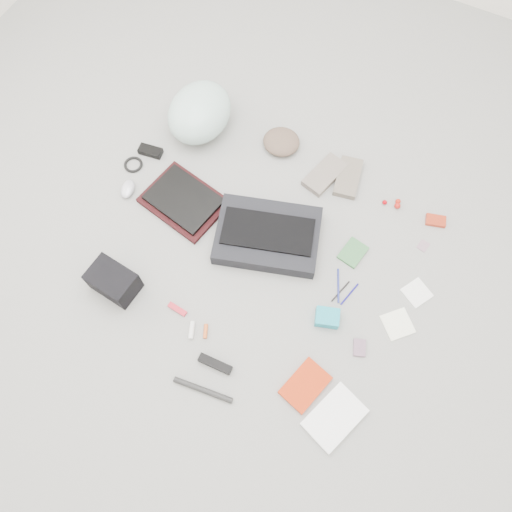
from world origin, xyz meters
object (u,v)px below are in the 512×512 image
at_px(camera_bag, 114,281).
at_px(messenger_bag, 268,236).
at_px(accordion_wallet, 327,317).
at_px(bike_helmet, 200,112).
at_px(laptop, 184,199).
at_px(book_red, 305,385).

bearing_deg(camera_bag, messenger_bag, 51.42).
bearing_deg(camera_bag, accordion_wallet, 23.08).
bearing_deg(bike_helmet, camera_bag, -86.78).
xyz_separation_m(bike_helmet, camera_bag, (0.10, -0.93, -0.05)).
bearing_deg(messenger_bag, accordion_wallet, -47.22).
xyz_separation_m(messenger_bag, laptop, (-0.44, -0.01, -0.00)).
bearing_deg(laptop, camera_bag, -84.86).
bearing_deg(bike_helmet, messenger_bag, -38.03).
height_order(messenger_bag, book_red, messenger_bag).
bearing_deg(laptop, messenger_bag, 12.25).
distance_m(messenger_bag, camera_bag, 0.71).
relative_size(messenger_bag, bike_helmet, 1.25).
bearing_deg(book_red, camera_bag, -165.21).
xyz_separation_m(book_red, accordion_wallet, (-0.04, 0.30, 0.01)).
height_order(bike_helmet, accordion_wallet, bike_helmet).
distance_m(laptop, book_red, 1.02).
distance_m(messenger_bag, book_red, 0.68).
bearing_deg(book_red, bike_helmet, 152.91).
xyz_separation_m(laptop, camera_bag, (-0.05, -0.50, 0.03)).
bearing_deg(accordion_wallet, book_red, -101.75).
relative_size(messenger_bag, camera_bag, 2.33).
relative_size(laptop, book_red, 1.63).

